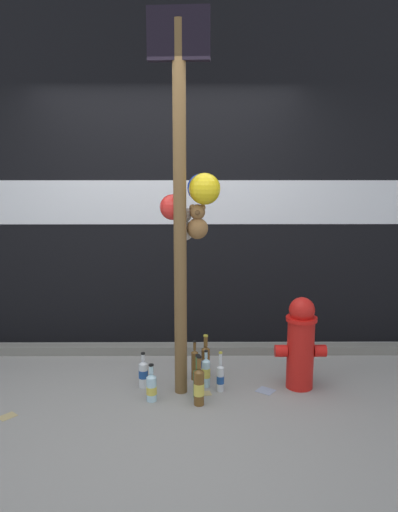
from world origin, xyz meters
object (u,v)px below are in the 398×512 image
object	(u,v)px
bottle_7	(220,377)
bottle_4	(195,364)
fire_hydrant	(301,342)
bottle_3	(199,386)
bottle_6	(206,372)
bottle_5	(143,373)
memorial_post	(188,181)
bottle_1	(152,387)
bottle_2	(198,381)
bottle_0	(206,361)

from	to	relation	value
bottle_7	bottle_4	bearing A→B (deg)	133.39
bottle_4	fire_hydrant	bearing A→B (deg)	-10.01
bottle_4	bottle_7	size ratio (longest dim) A/B	1.05
bottle_3	bottle_6	size ratio (longest dim) A/B	1.24
bottle_5	bottle_7	distance (m)	0.62
memorial_post	fire_hydrant	size ratio (longest dim) A/B	3.82
bottle_7	fire_hydrant	bearing A→B (deg)	5.93
bottle_1	bottle_6	world-z (taller)	bottle_6
bottle_3	bottle_7	world-z (taller)	bottle_3
fire_hydrant	bottle_3	distance (m)	0.89
memorial_post	bottle_6	xyz separation A→B (m)	(0.14, 0.05, -1.51)
bottle_2	bottle_4	bearing A→B (deg)	94.20
bottle_4	memorial_post	bearing A→B (deg)	-105.38
fire_hydrant	bottle_2	size ratio (longest dim) A/B	2.16
fire_hydrant	bottle_1	distance (m)	1.22
bottle_0	bottle_3	bearing A→B (deg)	-96.71
bottle_2	bottle_5	distance (m)	0.47
bottle_4	bottle_6	xyz separation A→B (m)	(0.09, -0.13, -0.01)
bottle_3	bottle_7	size ratio (longest dim) A/B	1.18
bottle_2	bottle_5	world-z (taller)	bottle_2
memorial_post	bottle_6	distance (m)	1.52
bottle_6	bottle_3	bearing A→B (deg)	-100.53
memorial_post	bottle_4	size ratio (longest dim) A/B	8.39
fire_hydrant	bottle_7	xyz separation A→B (m)	(-0.64, -0.07, -0.26)
fire_hydrant	bottle_1	size ratio (longest dim) A/B	2.55
bottle_5	bottle_7	xyz separation A→B (m)	(0.61, -0.07, -0.00)
bottle_2	bottle_7	bearing A→B (deg)	31.81
bottle_6	bottle_0	bearing A→B (deg)	89.87
fire_hydrant	bottle_2	distance (m)	0.87
fire_hydrant	bottle_6	xyz separation A→B (m)	(-0.75, 0.01, -0.25)
bottle_0	fire_hydrant	bearing A→B (deg)	-14.96
bottle_1	bottle_7	bearing A→B (deg)	17.49
bottle_1	bottle_3	bearing A→B (deg)	-10.91
fire_hydrant	bottle_4	bearing A→B (deg)	169.99
fire_hydrant	bottle_5	size ratio (longest dim) A/B	2.57
bottle_1	bottle_2	distance (m)	0.35
memorial_post	bottle_0	distance (m)	1.52
bottle_0	bottle_3	size ratio (longest dim) A/B	0.97
bottle_4	bottle_6	size ratio (longest dim) A/B	1.10
bottle_4	bottle_7	distance (m)	0.30
fire_hydrant	bottle_6	bearing A→B (deg)	178.98
bottle_3	bottle_5	world-z (taller)	bottle_3
memorial_post	bottle_3	world-z (taller)	memorial_post
memorial_post	bottle_4	bearing A→B (deg)	74.62
bottle_7	bottle_3	bearing A→B (deg)	-125.87
bottle_1	bottle_6	distance (m)	0.48
bottle_3	bottle_6	bearing A→B (deg)	79.47
bottle_3	bottle_6	xyz separation A→B (m)	(0.06, 0.31, -0.02)
bottle_0	bottle_1	world-z (taller)	bottle_0
fire_hydrant	bottle_7	size ratio (longest dim) A/B	2.30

